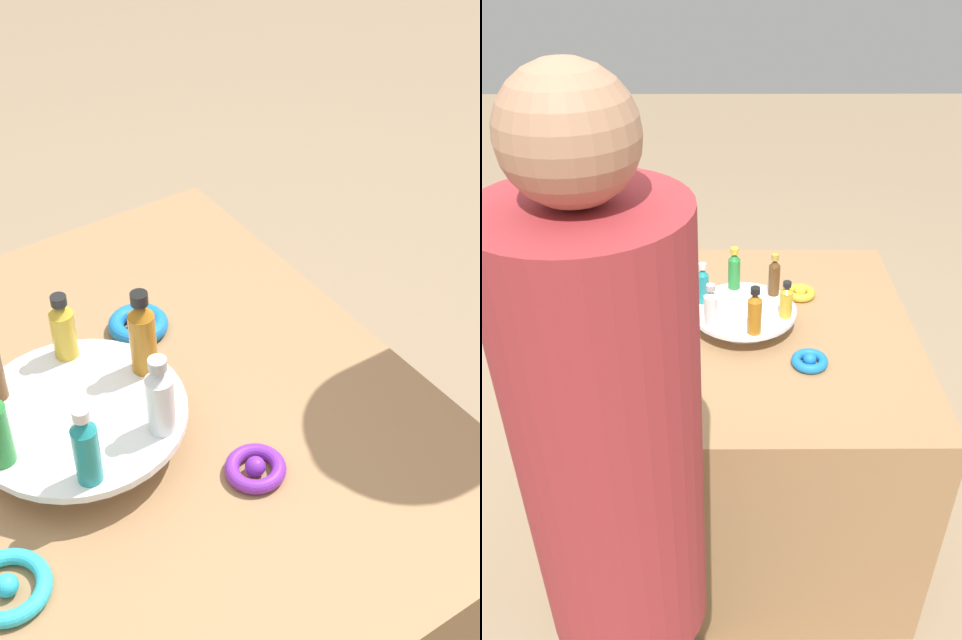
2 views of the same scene
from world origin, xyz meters
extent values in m
cube|color=#9E754C|center=(0.00, 0.00, 0.38)|extent=(0.97, 0.97, 0.76)
cylinder|color=white|center=(0.00, 0.00, 0.76)|extent=(0.17, 0.17, 0.01)
cylinder|color=white|center=(0.00, 0.00, 0.79)|extent=(0.09, 0.09, 0.04)
cylinder|color=white|center=(0.00, 0.00, 0.81)|extent=(0.30, 0.30, 0.01)
cylinder|color=silver|center=(0.08, -0.09, 0.86)|extent=(0.04, 0.04, 0.09)
cone|color=silver|center=(0.08, -0.09, 0.91)|extent=(0.04, 0.04, 0.02)
cylinder|color=#B2B2B7|center=(0.08, -0.09, 0.93)|extent=(0.02, 0.02, 0.02)
cylinder|color=#AD6B19|center=(0.12, 0.02, 0.87)|extent=(0.04, 0.04, 0.10)
cone|color=#AD6B19|center=(0.12, 0.02, 0.92)|extent=(0.04, 0.04, 0.02)
cylinder|color=black|center=(0.12, 0.02, 0.94)|extent=(0.02, 0.02, 0.02)
cylinder|color=gold|center=(0.04, 0.11, 0.86)|extent=(0.04, 0.04, 0.08)
cone|color=gold|center=(0.04, 0.11, 0.90)|extent=(0.03, 0.03, 0.02)
cylinder|color=black|center=(0.04, 0.11, 0.92)|extent=(0.02, 0.02, 0.01)
cylinder|color=teal|center=(-0.04, -0.11, 0.86)|extent=(0.03, 0.03, 0.09)
cone|color=teal|center=(-0.04, -0.11, 0.91)|extent=(0.03, 0.03, 0.02)
cylinder|color=silver|center=(-0.04, -0.11, 0.93)|extent=(0.02, 0.02, 0.02)
torus|color=#2DB7CC|center=(-0.18, -0.17, 0.77)|extent=(0.11, 0.11, 0.02)
sphere|color=#2DB7CC|center=(-0.18, -0.17, 0.77)|extent=(0.03, 0.03, 0.03)
torus|color=purple|center=(0.17, -0.18, 0.77)|extent=(0.08, 0.08, 0.02)
sphere|color=purple|center=(0.17, -0.18, 0.77)|extent=(0.03, 0.03, 0.03)
torus|color=blue|center=(0.18, 0.17, 0.77)|extent=(0.10, 0.10, 0.03)
sphere|color=blue|center=(0.18, 0.17, 0.77)|extent=(0.04, 0.04, 0.04)
camera|label=1|loc=(-0.29, -0.82, 1.69)|focal=50.00mm
camera|label=2|loc=(1.48, -0.07, 1.74)|focal=35.00mm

